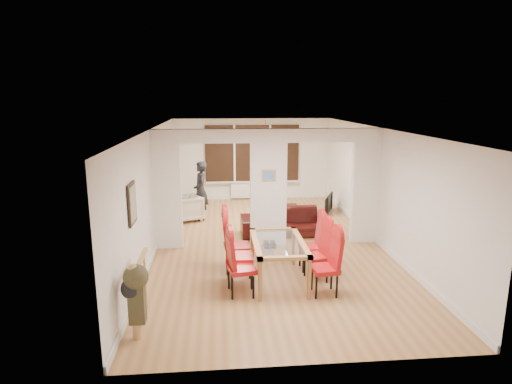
{
  "coord_description": "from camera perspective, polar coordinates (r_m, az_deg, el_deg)",
  "views": [
    {
      "loc": [
        -1.09,
        -9.15,
        3.25
      ],
      "look_at": [
        -0.22,
        0.6,
        1.08
      ],
      "focal_mm": 30.0,
      "sensor_mm": 36.0,
      "label": 1
    }
  ],
  "objects": [
    {
      "name": "radiator",
      "position": [
        13.91,
        -0.48,
        0.26
      ],
      "size": [
        1.4,
        0.08,
        0.5
      ],
      "primitive_type": "cube",
      "color": "white",
      "rests_on": "floor"
    },
    {
      "name": "bottle",
      "position": [
        12.2,
        3.46,
        -1.13
      ],
      "size": [
        0.06,
        0.06,
        0.26
      ],
      "primitive_type": "cylinder",
      "color": "#143F19",
      "rests_on": "coffee_table"
    },
    {
      "name": "divider_wall",
      "position": [
        9.42,
        1.65,
        0.54
      ],
      "size": [
        5.0,
        0.18,
        2.6
      ],
      "primitive_type": "cube",
      "color": "white",
      "rests_on": "floor"
    },
    {
      "name": "bay_window_blinds",
      "position": [
        13.74,
        -0.51,
        5.18
      ],
      "size": [
        3.0,
        0.08,
        1.8
      ],
      "primitive_type": "cube",
      "color": "black",
      "rests_on": "room_walls"
    },
    {
      "name": "shoes",
      "position": [
        9.55,
        1.84,
        -7.08
      ],
      "size": [
        0.25,
        0.27,
        0.11
      ],
      "primitive_type": null,
      "color": "black",
      "rests_on": "floor"
    },
    {
      "name": "dining_table",
      "position": [
        7.78,
        2.99,
        -9.18
      ],
      "size": [
        0.91,
        1.62,
        0.76
      ],
      "primitive_type": null,
      "color": "#A16E3B",
      "rests_on": "floor"
    },
    {
      "name": "wall_poster",
      "position": [
        7.09,
        -16.2,
        -1.49
      ],
      "size": [
        0.04,
        0.52,
        0.67
      ],
      "primitive_type": "cube",
      "color": "gray",
      "rests_on": "room_walls"
    },
    {
      "name": "coffee_table",
      "position": [
        12.16,
        3.03,
        -2.41
      ],
      "size": [
        1.17,
        0.71,
        0.25
      ],
      "primitive_type": null,
      "rotation": [
        0.0,
        0.0,
        -0.15
      ],
      "color": "black",
      "rests_on": "floor"
    },
    {
      "name": "sofa",
      "position": [
        10.39,
        3.98,
        -3.95
      ],
      "size": [
        2.17,
        0.88,
        0.63
      ],
      "primitive_type": "imported",
      "rotation": [
        0.0,
        0.0,
        0.02
      ],
      "color": "black",
      "rests_on": "floor"
    },
    {
      "name": "bowl",
      "position": [
        12.1,
        3.27,
        -1.74
      ],
      "size": [
        0.22,
        0.22,
        0.05
      ],
      "primitive_type": "imported",
      "color": "black",
      "rests_on": "coffee_table"
    },
    {
      "name": "stair_newel",
      "position": [
        6.64,
        -15.05,
        -11.98
      ],
      "size": [
        0.4,
        1.2,
        1.1
      ],
      "primitive_type": null,
      "color": "tan",
      "rests_on": "floor"
    },
    {
      "name": "dining_chair_lb",
      "position": [
        7.59,
        -2.22,
        -8.0
      ],
      "size": [
        0.5,
        0.5,
        1.19
      ],
      "primitive_type": null,
      "rotation": [
        0.0,
        0.0,
        -0.06
      ],
      "color": "#AA1114",
      "rests_on": "floor"
    },
    {
      "name": "television",
      "position": [
        12.52,
        9.35,
        -1.48
      ],
      "size": [
        0.88,
        0.47,
        0.52
      ],
      "primitive_type": "imported",
      "rotation": [
        0.0,
        0.0,
        1.16
      ],
      "color": "black",
      "rests_on": "floor"
    },
    {
      "name": "person",
      "position": [
        11.6,
        -7.38,
        0.17
      ],
      "size": [
        0.64,
        0.48,
        1.59
      ],
      "primitive_type": "imported",
      "rotation": [
        0.0,
        0.0,
        -1.39
      ],
      "color": "black",
      "rests_on": "floor"
    },
    {
      "name": "armchair",
      "position": [
        11.66,
        -9.21,
        -2.1
      ],
      "size": [
        0.96,
        0.97,
        0.69
      ],
      "primitive_type": "imported",
      "rotation": [
        0.0,
        0.0,
        -1.2
      ],
      "color": "beige",
      "rests_on": "floor"
    },
    {
      "name": "floor",
      "position": [
        9.77,
        1.61,
        -6.94
      ],
      "size": [
        5.0,
        9.0,
        0.01
      ],
      "primitive_type": "cube",
      "color": "#A67443",
      "rests_on": "ground"
    },
    {
      "name": "dining_chair_rb",
      "position": [
        7.85,
        8.03,
        -7.99
      ],
      "size": [
        0.5,
        0.5,
        1.04
      ],
      "primitive_type": null,
      "rotation": [
        0.0,
        0.0,
        0.23
      ],
      "color": "#AA1114",
      "rests_on": "floor"
    },
    {
      "name": "dining_chair_la",
      "position": [
        7.21,
        -1.86,
        -9.62
      ],
      "size": [
        0.5,
        0.5,
        1.07
      ],
      "primitive_type": null,
      "rotation": [
        0.0,
        0.0,
        0.19
      ],
      "color": "#AA1114",
      "rests_on": "floor"
    },
    {
      "name": "pillar_photo",
      "position": [
        9.26,
        1.74,
        2.23
      ],
      "size": [
        0.3,
        0.03,
        0.25
      ],
      "primitive_type": "cube",
      "color": "#4C8CD8",
      "rests_on": "divider_wall"
    },
    {
      "name": "dining_chair_ra",
      "position": [
        7.32,
        9.15,
        -9.5
      ],
      "size": [
        0.47,
        0.47,
        1.06
      ],
      "primitive_type": null,
      "rotation": [
        0.0,
        0.0,
        0.12
      ],
      "color": "#AA1114",
      "rests_on": "floor"
    },
    {
      "name": "pendant_light",
      "position": [
        12.57,
        1.28,
        7.48
      ],
      "size": [
        0.36,
        0.36,
        0.36
      ],
      "primitive_type": "sphere",
      "color": "orange",
      "rests_on": "room_walls"
    },
    {
      "name": "room_walls",
      "position": [
        9.42,
        1.65,
        0.54
      ],
      "size": [
        5.0,
        9.0,
        2.6
      ],
      "primitive_type": null,
      "color": "silver",
      "rests_on": "floor"
    },
    {
      "name": "dining_chair_lc",
      "position": [
        8.15,
        -2.59,
        -6.7
      ],
      "size": [
        0.5,
        0.5,
        1.15
      ],
      "primitive_type": null,
      "rotation": [
        0.0,
        0.0,
        0.09
      ],
      "color": "#AA1114",
      "rests_on": "floor"
    },
    {
      "name": "dining_chair_rc",
      "position": [
        8.3,
        7.3,
        -6.82
      ],
      "size": [
        0.43,
        0.43,
        1.04
      ],
      "primitive_type": null,
      "rotation": [
        0.0,
        0.0,
        0.03
      ],
      "color": "#AA1114",
      "rests_on": "floor"
    }
  ]
}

